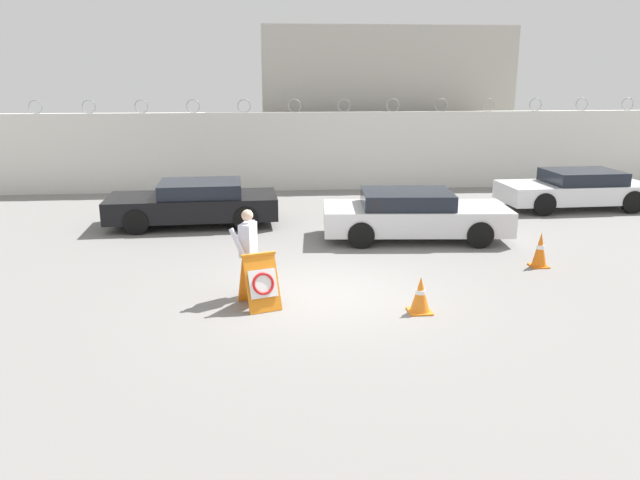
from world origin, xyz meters
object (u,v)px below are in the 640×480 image
at_px(security_guard, 248,249).
at_px(parked_car_front_coupe, 195,203).
at_px(parked_car_far_side, 576,189).
at_px(barricade_sign, 260,281).
at_px(traffic_cone_near, 420,295).
at_px(parked_car_rear_sedan, 413,215).
at_px(traffic_cone_mid, 540,250).

height_order(security_guard, parked_car_front_coupe, security_guard).
height_order(parked_car_front_coupe, parked_car_far_side, parked_car_front_coupe).
distance_m(barricade_sign, traffic_cone_near, 2.87).
height_order(barricade_sign, security_guard, security_guard).
bearing_deg(parked_car_far_side, traffic_cone_near, 47.64).
height_order(traffic_cone_near, parked_car_rear_sedan, parked_car_rear_sedan).
xyz_separation_m(security_guard, traffic_cone_near, (3.03, -1.12, -0.60)).
bearing_deg(parked_car_rear_sedan, parked_car_front_coupe, 165.10).
xyz_separation_m(parked_car_front_coupe, parked_car_far_side, (11.61, 1.14, -0.01)).
height_order(traffic_cone_mid, parked_car_rear_sedan, parked_car_rear_sedan).
relative_size(traffic_cone_mid, parked_car_far_side, 0.17).
bearing_deg(traffic_cone_mid, parked_car_front_coupe, 149.53).
bearing_deg(barricade_sign, security_guard, 91.08).
bearing_deg(security_guard, parked_car_far_side, 145.23).
distance_m(barricade_sign, security_guard, 0.76).
relative_size(parked_car_rear_sedan, parked_car_far_side, 1.04).
relative_size(barricade_sign, traffic_cone_mid, 1.30).
bearing_deg(barricade_sign, traffic_cone_near, -29.42).
relative_size(security_guard, traffic_cone_near, 2.55).
distance_m(security_guard, parked_car_rear_sedan, 5.66).
xyz_separation_m(traffic_cone_near, parked_car_front_coupe, (-4.63, 7.05, 0.30)).
relative_size(barricade_sign, parked_car_rear_sedan, 0.21).
distance_m(traffic_cone_mid, parked_car_rear_sedan, 3.42).
height_order(barricade_sign, traffic_cone_mid, barricade_sign).
height_order(parked_car_front_coupe, parked_car_rear_sedan, parked_car_rear_sedan).
bearing_deg(traffic_cone_mid, parked_car_rear_sedan, 130.13).
distance_m(traffic_cone_mid, parked_car_front_coupe, 9.16).
bearing_deg(traffic_cone_near, parked_car_front_coupe, 123.29).
relative_size(traffic_cone_near, parked_car_front_coupe, 0.14).
relative_size(security_guard, parked_car_far_side, 0.37).
xyz_separation_m(traffic_cone_mid, parked_car_far_side, (3.72, 5.78, 0.23)).
distance_m(traffic_cone_near, parked_car_rear_sedan, 5.14).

